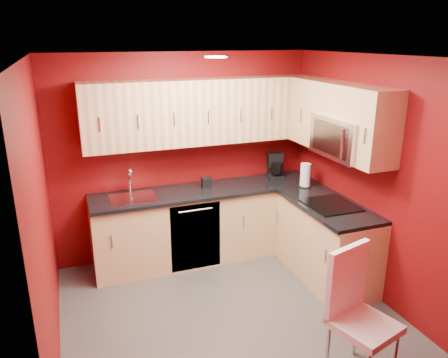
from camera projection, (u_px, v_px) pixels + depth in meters
floor at (227, 312)px, 4.43m from camera, size 3.20×3.20×0.00m
ceiling at (228, 57)px, 3.66m from camera, size 3.20×3.20×0.00m
wall_back at (184, 157)px, 5.38m from camera, size 3.20×0.00×3.20m
wall_front at (314, 275)px, 2.71m from camera, size 3.20×0.00×3.20m
wall_left at (42, 220)px, 3.51m from camera, size 0.00×3.00×3.00m
wall_right at (370, 178)px, 4.58m from camera, size 0.00×3.00×3.00m
base_cabinets_back at (208, 224)px, 5.43m from camera, size 2.80×0.60×0.87m
base_cabinets_right at (326, 242)px, 4.95m from camera, size 0.60×1.30×0.87m
countertop_back at (208, 190)px, 5.28m from camera, size 2.80×0.63×0.04m
countertop_right at (329, 206)px, 4.79m from camera, size 0.63×1.27×0.04m
upper_cabinets_back at (203, 111)px, 5.11m from camera, size 2.80×0.35×0.75m
upper_cabinets_right at (336, 112)px, 4.71m from camera, size 0.35×1.55×0.75m
microwave at (345, 137)px, 4.56m from camera, size 0.42×0.76×0.42m
cooktop at (331, 205)px, 4.75m from camera, size 0.50×0.55×0.01m
sink at (133, 195)px, 4.98m from camera, size 0.52×0.42×0.35m
dishwasher_front at (196, 237)px, 5.09m from camera, size 0.60×0.02×0.82m
downlight at (216, 57)px, 3.93m from camera, size 0.20×0.20×0.01m
coffee_maker at (276, 166)px, 5.66m from camera, size 0.24×0.29×0.32m
napkin_holder at (207, 182)px, 5.30m from camera, size 0.13×0.13×0.12m
paper_towel at (305, 175)px, 5.31m from camera, size 0.18×0.18×0.29m
dining_chair at (365, 319)px, 3.42m from camera, size 0.56×0.57×1.10m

